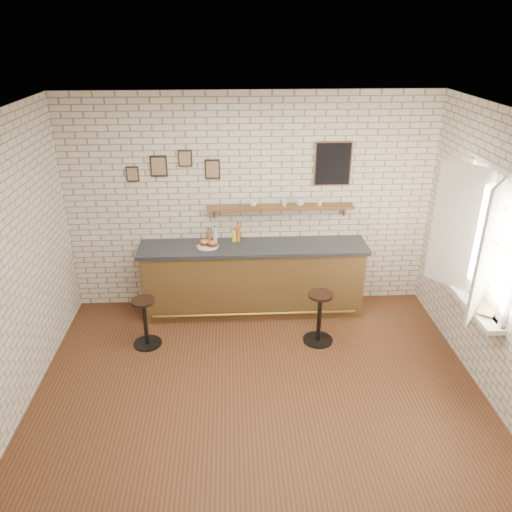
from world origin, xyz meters
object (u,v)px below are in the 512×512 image
object	(u,v)px
shelf_cup_c	(300,202)
book_lower	(478,309)
bar_counter	(253,278)
bitters_bottle_amber	(238,234)
ciabatta_sandwich	(209,243)
bitters_bottle_brown	(208,236)
condiment_bottle_yellow	(234,236)
book_upper	(479,308)
bar_stool_right	(319,316)
shelf_cup_a	(253,203)
bitters_bottle_white	(215,236)
bar_stool_left	(145,321)
shelf_cup_b	(284,203)
shelf_cup_d	(320,202)
sandwich_plate	(208,246)

from	to	relation	value
shelf_cup_c	book_lower	bearing A→B (deg)	-108.19
bar_counter	bitters_bottle_amber	size ratio (longest dim) A/B	11.15
ciabatta_sandwich	bitters_bottle_brown	bearing A→B (deg)	92.39
bar_counter	condiment_bottle_yellow	bearing A→B (deg)	149.30
condiment_bottle_yellow	book_upper	bearing A→B (deg)	-35.02
bar_stool_right	shelf_cup_a	distance (m)	1.74
bar_counter	book_lower	bearing A→B (deg)	-35.25
bitters_bottle_white	bar_stool_left	size ratio (longest dim) A/B	0.35
condiment_bottle_yellow	shelf_cup_c	world-z (taller)	shelf_cup_c
bar_stool_left	condiment_bottle_yellow	bearing A→B (deg)	39.29
ciabatta_sandwich	bitters_bottle_amber	world-z (taller)	bitters_bottle_amber
bitters_bottle_brown	book_upper	distance (m)	3.49
bar_counter	shelf_cup_c	bearing A→B (deg)	17.32
bitters_bottle_white	bitters_bottle_amber	xyz separation A→B (m)	(0.32, 0.00, 0.02)
bar_stool_right	shelf_cup_b	size ratio (longest dim) A/B	7.27
condiment_bottle_yellow	bar_stool_left	distance (m)	1.65
bar_stool_left	bar_counter	bearing A→B (deg)	29.06
shelf_cup_d	book_upper	distance (m)	2.44
shelf_cup_c	book_lower	distance (m)	2.60
sandwich_plate	book_lower	bearing A→B (deg)	-29.12
bar_counter	shelf_cup_b	size ratio (longest dim) A/B	32.37
bar_stool_right	shelf_cup_b	world-z (taller)	shelf_cup_b
bitters_bottle_amber	bar_stool_right	world-z (taller)	bitters_bottle_amber
shelf_cup_a	shelf_cup_b	xyz separation A→B (m)	(0.42, 0.00, 0.00)
bitters_bottle_brown	book_lower	xyz separation A→B (m)	(2.97, -1.82, -0.15)
bitters_bottle_white	bitters_bottle_amber	world-z (taller)	bitters_bottle_amber
bitters_bottle_brown	bar_stool_right	size ratio (longest dim) A/B	0.29
bitters_bottle_amber	book_lower	bearing A→B (deg)	-35.41
bitters_bottle_white	bar_stool_left	xyz separation A→B (m)	(-0.88, -0.93, -0.75)
bitters_bottle_brown	bar_stool_left	world-z (taller)	bitters_bottle_brown
condiment_bottle_yellow	shelf_cup_c	size ratio (longest dim) A/B	1.61
shelf_cup_a	book_upper	xyz separation A→B (m)	(2.35, -1.88, -0.58)
shelf_cup_d	bitters_bottle_brown	bearing A→B (deg)	-171.68
shelf_cup_c	shelf_cup_a	bearing A→B (deg)	119.28
bitters_bottle_brown	book_lower	distance (m)	3.48
bitters_bottle_white	condiment_bottle_yellow	size ratio (longest dim) A/B	1.21
shelf_cup_a	book_upper	distance (m)	3.06
bitters_bottle_brown	book_upper	xyz separation A→B (m)	(2.97, -1.83, -0.13)
bar_stool_left	shelf_cup_c	size ratio (longest dim) A/B	5.54
bar_counter	shelf_cup_c	distance (m)	1.24
ciabatta_sandwich	shelf_cup_a	xyz separation A→B (m)	(0.61, 0.21, 0.48)
bar_stool_right	shelf_cup_c	xyz separation A→B (m)	(-0.16, 1.02, 1.17)
shelf_cup_a	bitters_bottle_brown	bearing A→B (deg)	160.03
sandwich_plate	bitters_bottle_amber	distance (m)	0.45
shelf_cup_a	sandwich_plate	bearing A→B (deg)	174.55
ciabatta_sandwich	book_upper	bearing A→B (deg)	-29.41
bitters_bottle_amber	shelf_cup_c	size ratio (longest dim) A/B	2.36
sandwich_plate	shelf_cup_a	world-z (taller)	shelf_cup_a
shelf_cup_b	book_upper	bearing A→B (deg)	-88.63
bitters_bottle_brown	shelf_cup_a	world-z (taller)	shelf_cup_a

